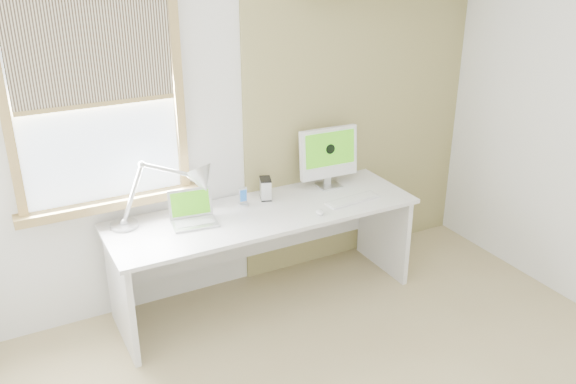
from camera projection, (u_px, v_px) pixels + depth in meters
room at (389, 211)px, 2.94m from camera, size 4.04×3.54×2.64m
accent_wall at (360, 103)px, 4.78m from camera, size 2.00×0.02×2.60m
window at (97, 104)px, 3.80m from camera, size 1.20×0.14×1.42m
desk at (261, 232)px, 4.40m from camera, size 2.20×0.70×0.73m
desk_lamp at (187, 186)px, 4.10m from camera, size 0.77×0.32×0.44m
laptop at (193, 214)px, 4.11m from camera, size 0.32×0.27×0.21m
phone_dock at (243, 201)px, 4.35m from camera, size 0.08×0.08×0.14m
external_drive at (266, 189)px, 4.45m from camera, size 0.11×0.14×0.16m
imac at (328, 154)px, 4.61m from camera, size 0.47×0.16×0.46m
keyboard at (353, 200)px, 4.44m from camera, size 0.43×0.15×0.02m
mouse at (320, 212)px, 4.23m from camera, size 0.08×0.10×0.03m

